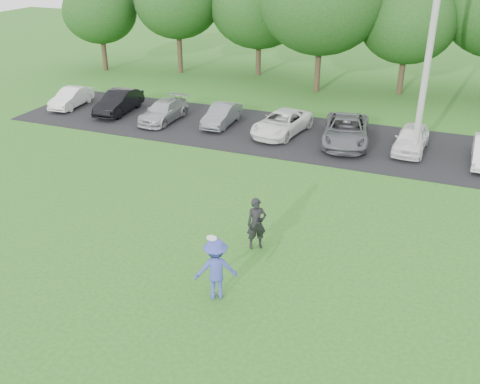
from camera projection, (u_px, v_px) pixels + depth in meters
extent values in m
plane|color=#2A621C|center=(195.00, 281.00, 15.56)|extent=(100.00, 100.00, 0.00)
cube|color=black|center=(312.00, 138.00, 26.41)|extent=(32.00, 6.50, 0.03)
cylinder|color=#969792|center=(428.00, 57.00, 22.04)|extent=(0.28, 0.28, 9.08)
imported|color=#3B44A8|center=(216.00, 269.00, 14.48)|extent=(1.36, 1.17, 1.83)
cylinder|color=white|center=(212.00, 238.00, 13.83)|extent=(0.28, 0.27, 0.09)
imported|color=black|center=(256.00, 224.00, 16.86)|extent=(0.75, 0.69, 1.72)
cube|color=black|center=(260.00, 220.00, 16.54)|extent=(0.17, 0.16, 0.10)
imported|color=silver|center=(71.00, 98.00, 30.90)|extent=(1.44, 3.33, 1.07)
imported|color=black|center=(119.00, 102.00, 29.85)|extent=(1.57, 3.82, 1.23)
imported|color=#A9ABB0|center=(164.00, 111.00, 28.57)|extent=(1.54, 3.68, 1.06)
imported|color=slate|center=(222.00, 115.00, 27.94)|extent=(1.17, 3.25, 1.07)
imported|color=white|center=(282.00, 123.00, 26.68)|extent=(2.51, 4.28, 1.12)
imported|color=slate|center=(346.00, 130.00, 25.46)|extent=(2.80, 4.79, 1.25)
imported|color=white|center=(411.00, 139.00, 24.56)|extent=(1.53, 3.46, 1.16)
cylinder|color=#38281C|center=(104.00, 55.00, 39.16)|extent=(0.36, 0.36, 2.20)
ellipsoid|color=#214C19|center=(100.00, 11.00, 37.83)|extent=(5.20, 5.20, 4.42)
cylinder|color=#38281C|center=(180.00, 54.00, 38.38)|extent=(0.36, 0.36, 2.70)
ellipsoid|color=#214C19|center=(177.00, 1.00, 36.82)|extent=(5.94, 5.94, 5.05)
cylinder|color=#38281C|center=(258.00, 59.00, 37.81)|extent=(0.36, 0.36, 2.20)
ellipsoid|color=#214C19|center=(259.00, 6.00, 36.24)|extent=(6.68, 6.68, 5.68)
cylinder|color=#38281C|center=(318.00, 70.00, 33.68)|extent=(0.36, 0.36, 2.70)
ellipsoid|color=#214C19|center=(322.00, 1.00, 31.88)|extent=(7.42, 7.42, 6.31)
cylinder|color=#38281C|center=(401.00, 76.00, 33.28)|extent=(0.36, 0.36, 2.20)
ellipsoid|color=#214C19|center=(408.00, 22.00, 31.86)|extent=(5.76, 5.76, 4.90)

